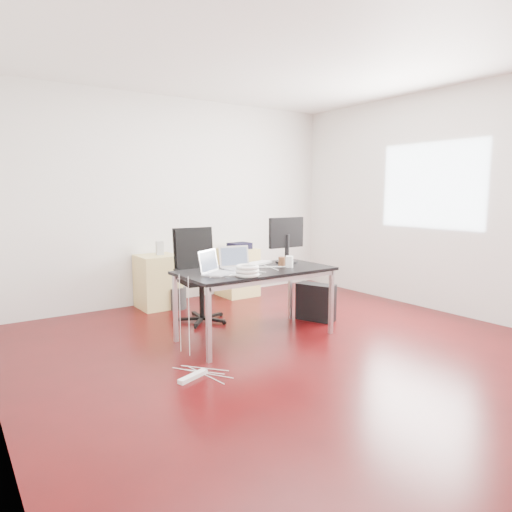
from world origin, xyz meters
TOP-DOWN VIEW (x-y plane):
  - room_shell at (0.04, 0.00)m, footprint 5.00×5.00m
  - desk at (-0.08, 0.45)m, footprint 1.60×0.80m
  - office_chair at (-0.25, 1.38)m, footprint 0.53×0.55m
  - filing_cabinet_left at (-0.42, 2.23)m, footprint 0.50×0.50m
  - filing_cabinet_right at (0.82, 2.23)m, footprint 0.50×0.50m
  - pc_tower at (0.89, 0.58)m, footprint 0.35×0.49m
  - wastebasket at (-0.24, 2.02)m, footprint 0.24×0.24m
  - power_strip at (-1.12, -0.15)m, footprint 0.30×0.16m
  - laptop_left at (-0.56, 0.43)m, footprint 0.41×0.39m
  - laptop_right at (-0.23, 0.56)m, footprint 0.37×0.31m
  - monitor at (0.47, 0.63)m, footprint 0.45×0.26m
  - keyboard at (0.08, 0.70)m, footprint 0.46×0.25m
  - cup_white at (0.29, 0.34)m, footprint 0.09×0.09m
  - cup_brown at (0.26, 0.44)m, footprint 0.08×0.08m
  - cable_coil at (-0.37, 0.16)m, footprint 0.24×0.24m
  - power_adapter at (-0.25, 0.25)m, footprint 0.09×0.09m
  - speaker at (-0.37, 2.25)m, footprint 0.10×0.09m
  - navy_garment at (0.83, 2.18)m, footprint 0.32×0.26m

SIDE VIEW (x-z plane):
  - power_strip at x=-1.12m, z-range 0.00..0.04m
  - wastebasket at x=-0.24m, z-range 0.00..0.28m
  - pc_tower at x=0.89m, z-range 0.00..0.44m
  - filing_cabinet_left at x=-0.42m, z-range 0.00..0.70m
  - filing_cabinet_right at x=0.82m, z-range 0.00..0.70m
  - office_chair at x=-0.25m, z-range 0.06..1.15m
  - desk at x=-0.08m, z-range 0.31..1.04m
  - keyboard at x=0.08m, z-range 0.73..0.75m
  - power_adapter at x=-0.25m, z-range 0.73..0.76m
  - navy_garment at x=0.83m, z-range 0.70..0.79m
  - cup_brown at x=0.26m, z-range 0.73..0.83m
  - cable_coil at x=-0.37m, z-range 0.73..0.84m
  - laptop_left at x=-0.56m, z-range 0.67..0.90m
  - laptop_right at x=-0.23m, z-range 0.67..0.90m
  - speaker at x=-0.37m, z-range 0.70..0.88m
  - cup_white at x=0.29m, z-range 0.73..0.85m
  - monitor at x=0.47m, z-range 0.76..1.27m
  - room_shell at x=0.04m, z-range -1.10..3.90m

